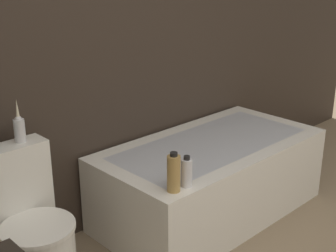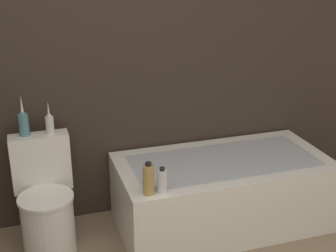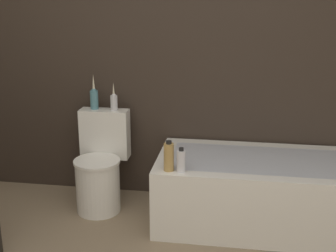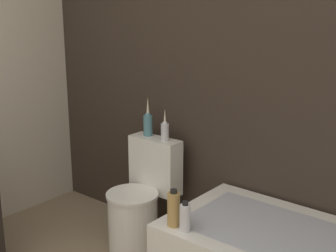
{
  "view_description": "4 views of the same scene",
  "coord_description": "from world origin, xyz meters",
  "px_view_note": "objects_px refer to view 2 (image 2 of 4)",
  "views": [
    {
      "loc": [
        -1.39,
        -0.09,
        1.62
      ],
      "look_at": [
        0.23,
        1.6,
        0.78
      ],
      "focal_mm": 50.0,
      "sensor_mm": 36.0,
      "label": 1
    },
    {
      "loc": [
        -0.56,
        -1.03,
        1.93
      ],
      "look_at": [
        0.27,
        1.55,
        0.89
      ],
      "focal_mm": 50.0,
      "sensor_mm": 36.0,
      "label": 2
    },
    {
      "loc": [
        0.55,
        -1.49,
        1.73
      ],
      "look_at": [
        0.06,
        1.67,
        0.74
      ],
      "focal_mm": 50.0,
      "sensor_mm": 36.0,
      "label": 3
    },
    {
      "loc": [
        1.55,
        -0.39,
        1.71
      ],
      "look_at": [
        -0.08,
        1.59,
        1.0
      ],
      "focal_mm": 50.0,
      "sensor_mm": 36.0,
      "label": 4
    }
  ],
  "objects_px": {
    "vase_gold": "(24,122)",
    "bathtub": "(222,191)",
    "shampoo_bottle_tall": "(149,179)",
    "shampoo_bottle_short": "(162,181)",
    "vase_silver": "(50,123)",
    "toilet": "(46,205)"
  },
  "relations": [
    {
      "from": "toilet",
      "to": "shampoo_bottle_tall",
      "type": "xyz_separation_m",
      "value": [
        0.61,
        -0.38,
        0.29
      ]
    },
    {
      "from": "bathtub",
      "to": "vase_silver",
      "type": "height_order",
      "value": "vase_silver"
    },
    {
      "from": "toilet",
      "to": "vase_gold",
      "type": "xyz_separation_m",
      "value": [
        -0.08,
        0.19,
        0.53
      ]
    },
    {
      "from": "vase_gold",
      "to": "shampoo_bottle_tall",
      "type": "height_order",
      "value": "vase_gold"
    },
    {
      "from": "toilet",
      "to": "shampoo_bottle_tall",
      "type": "relative_size",
      "value": 3.58
    },
    {
      "from": "shampoo_bottle_tall",
      "to": "shampoo_bottle_short",
      "type": "xyz_separation_m",
      "value": [
        0.08,
        -0.01,
        -0.02
      ]
    },
    {
      "from": "bathtub",
      "to": "toilet",
      "type": "relative_size",
      "value": 1.99
    },
    {
      "from": "toilet",
      "to": "vase_gold",
      "type": "distance_m",
      "value": 0.57
    },
    {
      "from": "shampoo_bottle_tall",
      "to": "shampoo_bottle_short",
      "type": "bearing_deg",
      "value": -5.65
    },
    {
      "from": "toilet",
      "to": "vase_silver",
      "type": "relative_size",
      "value": 3.43
    },
    {
      "from": "vase_gold",
      "to": "shampoo_bottle_tall",
      "type": "bearing_deg",
      "value": -39.37
    },
    {
      "from": "vase_gold",
      "to": "vase_silver",
      "type": "relative_size",
      "value": 1.26
    },
    {
      "from": "shampoo_bottle_tall",
      "to": "vase_silver",
      "type": "bearing_deg",
      "value": 133.38
    },
    {
      "from": "toilet",
      "to": "shampoo_bottle_tall",
      "type": "distance_m",
      "value": 0.77
    },
    {
      "from": "vase_silver",
      "to": "shampoo_bottle_tall",
      "type": "height_order",
      "value": "vase_silver"
    },
    {
      "from": "vase_silver",
      "to": "vase_gold",
      "type": "bearing_deg",
      "value": 176.52
    },
    {
      "from": "vase_gold",
      "to": "bathtub",
      "type": "bearing_deg",
      "value": -11.3
    },
    {
      "from": "toilet",
      "to": "shampoo_bottle_short",
      "type": "bearing_deg",
      "value": -29.24
    },
    {
      "from": "vase_gold",
      "to": "vase_silver",
      "type": "xyz_separation_m",
      "value": [
        0.16,
        -0.01,
        -0.02
      ]
    },
    {
      "from": "vase_silver",
      "to": "toilet",
      "type": "bearing_deg",
      "value": -114.96
    },
    {
      "from": "vase_gold",
      "to": "vase_silver",
      "type": "distance_m",
      "value": 0.17
    },
    {
      "from": "bathtub",
      "to": "vase_gold",
      "type": "relative_size",
      "value": 5.41
    }
  ]
}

